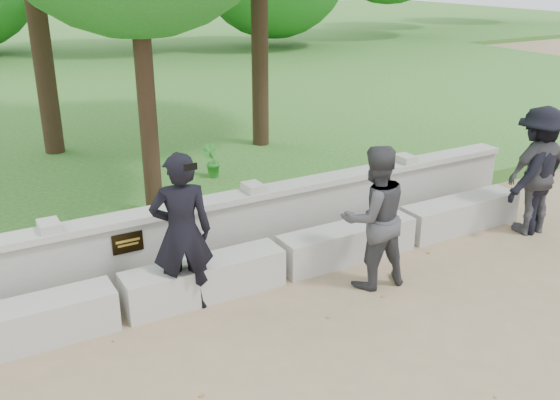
# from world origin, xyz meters

# --- Properties ---
(concrete_bench) EXTENTS (11.90, 0.45, 0.45)m
(concrete_bench) POSITION_xyz_m (0.00, 1.90, 0.22)
(concrete_bench) COLOR #ACA9A2
(concrete_bench) RESTS_ON ground
(parapet_wall) EXTENTS (12.50, 0.35, 0.90)m
(parapet_wall) POSITION_xyz_m (0.00, 2.60, 0.46)
(parapet_wall) COLOR #A19F98
(parapet_wall) RESTS_ON ground
(man_main) EXTENTS (0.75, 0.69, 1.82)m
(man_main) POSITION_xyz_m (0.72, 1.80, 0.91)
(man_main) COLOR black
(man_main) RESTS_ON ground
(visitor_left) EXTENTS (0.91, 0.74, 1.73)m
(visitor_left) POSITION_xyz_m (2.86, 1.21, 0.86)
(visitor_left) COLOR #37373B
(visitor_left) RESTS_ON ground
(visitor_mid) EXTENTS (1.29, 0.92, 1.82)m
(visitor_mid) POSITION_xyz_m (5.80, 1.35, 0.91)
(visitor_mid) COLOR black
(visitor_mid) RESTS_ON ground
(visitor_right) EXTENTS (1.05, 0.56, 1.71)m
(visitor_right) POSITION_xyz_m (5.80, 1.30, 0.85)
(visitor_right) COLOR #48474D
(visitor_right) RESTS_ON ground
(shrub_b) EXTENTS (0.38, 0.39, 0.55)m
(shrub_b) POSITION_xyz_m (2.53, 5.15, 0.53)
(shrub_b) COLOR #2F812C
(shrub_b) RESTS_ON lawn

